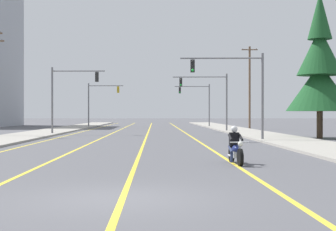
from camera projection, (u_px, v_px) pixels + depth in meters
name	position (u px, v px, depth m)	size (l,w,h in m)	color
ground_plane	(118.00, 199.00, 11.65)	(400.00, 400.00, 0.00)	#515156
lane_stripe_center	(149.00, 131.00, 56.63)	(0.16, 100.00, 0.01)	yellow
lane_stripe_left	(117.00, 131.00, 56.55)	(0.16, 100.00, 0.01)	yellow
lane_stripe_right	(183.00, 131.00, 56.73)	(0.16, 100.00, 0.01)	yellow
lane_stripe_far_left	(85.00, 131.00, 56.46)	(0.16, 100.00, 0.01)	yellow
sidewalk_kerb_right	(247.00, 132.00, 51.88)	(4.40, 110.00, 0.14)	#9E998E
sidewalk_kerb_left	(46.00, 132.00, 51.38)	(4.40, 110.00, 0.14)	#9E998E
motorcycle_with_rider	(235.00, 149.00, 19.63)	(0.70, 2.19, 1.46)	black
traffic_signal_near_right	(238.00, 82.00, 36.31)	(5.89, 0.42, 6.20)	slate
traffic_signal_near_left	(67.00, 90.00, 47.29)	(4.96, 0.44, 6.20)	slate
traffic_signal_mid_right	(211.00, 93.00, 54.90)	(5.84, 0.46, 6.20)	slate
traffic_signal_mid_left	(99.00, 98.00, 72.09)	(4.99, 0.49, 6.20)	slate
traffic_signal_far_right	(199.00, 99.00, 74.03)	(5.08, 0.37, 6.20)	slate
utility_pole_right_far	(250.00, 86.00, 63.92)	(2.01, 0.26, 10.29)	brown
conifer_tree_right_verge_near	(320.00, 71.00, 40.06)	(5.21, 5.21, 11.47)	#423023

